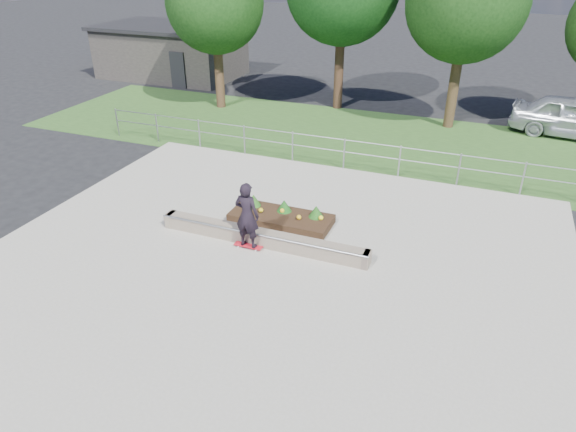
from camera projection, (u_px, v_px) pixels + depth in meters
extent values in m
plane|color=black|center=(258.00, 280.00, 12.68)|extent=(120.00, 120.00, 0.00)
cube|color=#284A1D|center=(366.00, 139.00, 21.68)|extent=(30.00, 8.00, 0.02)
cube|color=gray|center=(258.00, 279.00, 12.67)|extent=(15.00, 15.00, 0.06)
cylinder|color=gray|center=(117.00, 122.00, 21.79)|extent=(0.06, 0.06, 1.20)
cylinder|color=gray|center=(157.00, 128.00, 21.14)|extent=(0.06, 0.06, 1.20)
cylinder|color=gray|center=(199.00, 134.00, 20.49)|extent=(0.06, 0.06, 1.20)
cylinder|color=gray|center=(244.00, 140.00, 19.84)|extent=(0.06, 0.06, 1.20)
cylinder|color=gray|center=(293.00, 147.00, 19.19)|extent=(0.06, 0.06, 1.20)
cylinder|color=gray|center=(344.00, 154.00, 18.54)|extent=(0.06, 0.06, 1.20)
cylinder|color=#989AA1|center=(399.00, 162.00, 17.89)|extent=(0.06, 0.06, 1.20)
cylinder|color=gray|center=(459.00, 170.00, 17.24)|extent=(0.06, 0.06, 1.20)
cylinder|color=#93959B|center=(523.00, 179.00, 16.58)|extent=(0.06, 0.06, 1.20)
cylinder|color=#95999D|center=(345.00, 140.00, 18.28)|extent=(20.00, 0.04, 0.04)
cylinder|color=#94969C|center=(344.00, 152.00, 18.49)|extent=(20.00, 0.04, 0.04)
cube|color=#2B2926|center=(172.00, 52.00, 31.31)|extent=(8.00, 5.00, 2.80)
cube|color=black|center=(169.00, 27.00, 30.60)|extent=(8.40, 5.40, 0.20)
cube|color=black|center=(178.00, 70.00, 28.76)|extent=(0.90, 0.10, 2.00)
cylinder|color=#372216|center=(220.00, 78.00, 25.23)|extent=(0.44, 0.44, 2.93)
sphere|color=black|center=(215.00, 3.00, 23.62)|extent=(4.55, 4.55, 4.55)
cylinder|color=black|center=(339.00, 74.00, 24.98)|extent=(0.44, 0.44, 3.38)
cylinder|color=#342314|center=(453.00, 92.00, 22.42)|extent=(0.44, 0.44, 3.15)
sphere|color=black|center=(467.00, 2.00, 20.68)|extent=(4.90, 4.90, 4.90)
cube|color=#6B5D4F|center=(262.00, 238.00, 13.99)|extent=(6.00, 0.40, 0.40)
cylinder|color=gray|center=(259.00, 235.00, 13.73)|extent=(6.00, 0.06, 0.06)
cube|color=#6B5F4F|center=(171.00, 219.00, 14.93)|extent=(0.15, 0.42, 0.40)
cube|color=brown|center=(366.00, 259.00, 13.04)|extent=(0.15, 0.42, 0.40)
cube|color=black|center=(281.00, 218.00, 15.13)|extent=(3.00, 1.20, 0.25)
sphere|color=yellow|center=(246.00, 204.00, 15.50)|extent=(0.14, 0.14, 0.14)
sphere|color=gold|center=(261.00, 210.00, 15.15)|extent=(0.14, 0.14, 0.14)
sphere|color=yellow|center=(282.00, 211.00, 15.11)|extent=(0.14, 0.14, 0.14)
sphere|color=gold|center=(299.00, 217.00, 14.76)|extent=(0.14, 0.14, 0.14)
sphere|color=yellow|center=(321.00, 218.00, 14.72)|extent=(0.14, 0.14, 0.14)
cone|color=#1E4E16|center=(254.00, 200.00, 15.51)|extent=(0.44, 0.44, 0.36)
cone|color=#134414|center=(284.00, 206.00, 15.19)|extent=(0.44, 0.44, 0.36)
cone|color=#184914|center=(316.00, 211.00, 14.86)|extent=(0.44, 0.44, 0.36)
cylinder|color=silver|center=(238.00, 247.00, 13.90)|extent=(0.05, 0.03, 0.05)
cylinder|color=white|center=(241.00, 244.00, 14.05)|extent=(0.05, 0.03, 0.05)
cylinder|color=white|center=(256.00, 251.00, 13.74)|extent=(0.05, 0.03, 0.05)
cylinder|color=white|center=(258.00, 247.00, 13.88)|extent=(0.05, 0.03, 0.05)
cylinder|color=gray|center=(240.00, 244.00, 13.97)|extent=(0.02, 0.18, 0.02)
cylinder|color=#9FA0A5|center=(257.00, 248.00, 13.80)|extent=(0.02, 0.18, 0.02)
cube|color=#AB1521|center=(248.00, 246.00, 13.87)|extent=(0.80, 0.21, 0.02)
imported|color=black|center=(247.00, 215.00, 13.43)|extent=(0.69, 0.46, 1.85)
imported|color=#B9BEC4|center=(574.00, 117.00, 21.62)|extent=(5.21, 2.72, 1.69)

